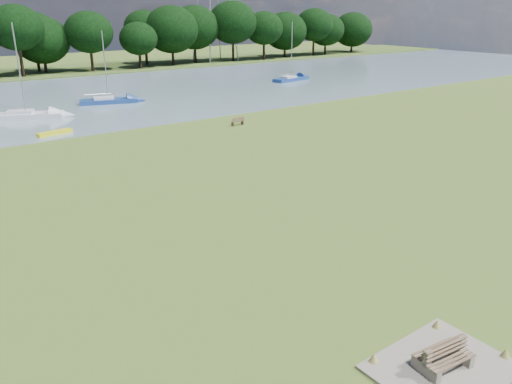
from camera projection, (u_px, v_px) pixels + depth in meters
ground at (205, 221)px, 25.82m from camera, size 220.00×220.00×0.00m
river at (18, 104)px, 57.54m from camera, size 220.00×40.00×0.10m
concrete_pad at (442, 368)px, 15.23m from camera, size 4.20×3.20×0.10m
bench_pair at (443, 356)px, 15.08m from camera, size 1.83×1.22×0.92m
riverbank_bench at (238, 121)px, 46.85m from camera, size 1.30×0.42×0.80m
kayak at (55, 133)px, 43.40m from camera, size 3.12×1.32×0.30m
tree_line at (29, 33)px, 79.53m from camera, size 159.19×9.25×11.20m
sailboat_0 at (291, 78)px, 75.57m from camera, size 6.65×2.84×8.52m
sailboat_1 at (108, 99)px, 57.56m from camera, size 6.66×3.61×8.04m
sailboat_4 at (25, 113)px, 49.61m from camera, size 7.08×4.60×9.09m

